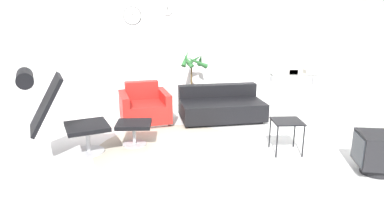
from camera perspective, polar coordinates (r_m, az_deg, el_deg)
name	(u,v)px	position (r m, az deg, el deg)	size (l,w,h in m)	color
ground_plane	(186,149)	(5.13, -0.99, -7.06)	(12.00, 12.00, 0.00)	white
wall_back	(182,39)	(7.47, -1.71, 11.17)	(12.00, 0.09, 2.80)	white
round_rug	(173,150)	(5.10, -3.18, -7.19)	(2.30, 2.30, 0.01)	#BCB29E
lounge_chair	(55,106)	(4.97, -21.91, 0.08)	(1.24, 0.95, 1.26)	#BCBCC1
ottoman	(134,128)	(5.26, -9.66, -3.53)	(0.51, 0.44, 0.36)	#BCBCC1
armchair_red	(145,108)	(6.30, -7.92, -0.26)	(1.02, 0.98, 0.72)	silver
couch_low	(221,107)	(6.46, 4.85, -0.15)	(1.62, 1.07, 0.61)	black
side_table	(287,124)	(5.06, 15.56, -2.88)	(0.41, 0.41, 0.48)	black
crt_television	(378,152)	(4.88, 28.55, -6.71)	(0.56, 0.56, 0.52)	black
potted_plant	(192,86)	(7.07, 0.04, 3.45)	(0.56, 0.61, 1.23)	#333338
shelf_unit	(296,72)	(7.71, 16.87, 5.59)	(0.99, 0.28, 1.75)	#BCBCC1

